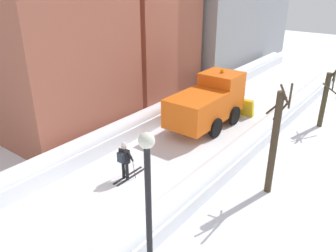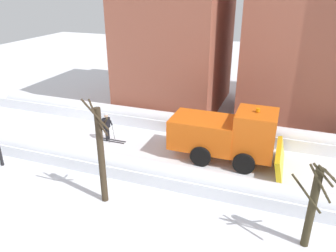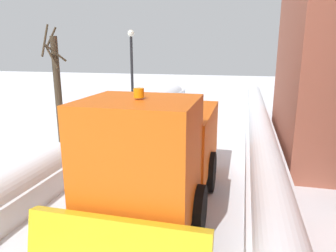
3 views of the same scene
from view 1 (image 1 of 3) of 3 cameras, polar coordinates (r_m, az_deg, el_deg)
ground_plane at (r=20.16m, az=7.39°, el=-0.15°), size 80.00×80.00×0.00m
snowbank_left at (r=21.45m, az=0.59°, el=3.15°), size 1.10×36.00×1.17m
snowbank_right at (r=18.82m, az=15.30°, el=-1.07°), size 1.10×36.00×1.07m
building_brick_near at (r=20.03m, az=-21.33°, el=18.14°), size 8.50×7.01×13.32m
plow_truck at (r=19.81m, az=6.87°, el=4.04°), size 3.20×5.98×3.12m
skier at (r=14.69m, az=-7.30°, el=-5.51°), size 0.62×1.80×1.81m
traffic_light_pole at (r=18.41m, az=-9.45°, el=7.13°), size 0.28×0.42×4.18m
street_lamp at (r=8.65m, az=-3.33°, el=-11.83°), size 0.40×0.40×4.91m
bare_tree_near at (r=13.80m, az=17.42°, el=-2.46°), size 0.97×0.97×4.81m
bare_tree_mid at (r=21.41m, az=24.88°, el=4.36°), size 1.03×1.49×3.57m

